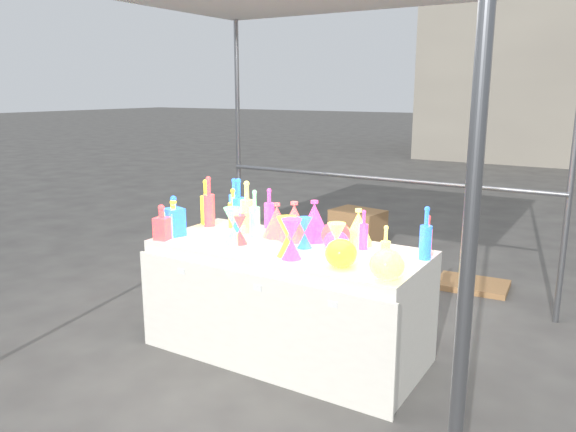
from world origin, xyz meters
The scene contains 33 objects.
ground centered at (0.00, 0.00, 0.00)m, with size 80.00×80.00×0.00m, color #66635E.
display_table centered at (0.00, -0.01, 0.37)m, with size 1.84×0.83×0.75m.
cardboard_box_closed centered at (-0.73, 2.73, 0.20)m, with size 0.56×0.41×0.41m, color #AE7D4E.
cardboard_box_flat centered at (0.76, 1.95, 0.03)m, with size 0.61×0.44×0.05m, color #AE7D4E.
bottle_0 centered at (-0.85, 0.20, 0.92)m, with size 0.09×0.09×0.34m, color #F75E17, non-canonical shape.
bottle_1 centered at (-0.70, 0.35, 0.92)m, with size 0.08×0.08×0.34m, color #198944, non-canonical shape.
bottle_2 centered at (-0.78, 0.16, 0.94)m, with size 0.08×0.08×0.38m, color orange, non-canonical shape.
bottle_3 centered at (-0.38, 0.35, 0.90)m, with size 0.08×0.08×0.30m, color #1C61A5, non-canonical shape.
bottle_4 centered at (-0.43, 0.14, 0.94)m, with size 0.09×0.09×0.38m, color teal, non-canonical shape.
bottle_5 centered at (-0.31, 0.07, 0.92)m, with size 0.07×0.07×0.33m, color #D0299E, non-canonical shape.
bottle_6 centered at (-0.61, 0.22, 0.90)m, with size 0.08×0.08×0.29m, color #F75E17, non-canonical shape.
bottle_7 centered at (-0.51, 0.15, 0.94)m, with size 0.09×0.09×0.39m, color #198944, non-canonical shape.
decanter_0 centered at (-0.81, -0.20, 0.88)m, with size 0.10×0.10×0.26m, color #F75E17, non-canonical shape.
decanter_1 centered at (-0.81, -0.31, 0.87)m, with size 0.09×0.09×0.24m, color orange, non-canonical shape.
decanter_2 centered at (-0.81, -0.19, 0.89)m, with size 0.12×0.12×0.29m, color #198944, non-canonical shape.
hourglass_0 centered at (-0.29, -0.13, 0.85)m, with size 0.10×0.10×0.20m, color orange, non-canonical shape.
hourglass_1 centered at (0.17, -0.24, 0.87)m, with size 0.12×0.12×0.25m, color #1C61A5, non-canonical shape.
hourglass_2 centered at (0.40, -0.09, 0.86)m, with size 0.11×0.11×0.22m, color teal, non-canonical shape.
hourglass_3 centered at (-0.33, -0.15, 0.87)m, with size 0.12×0.12×0.25m, color #D0299E, non-canonical shape.
hourglass_4 centered at (0.11, -0.20, 0.87)m, with size 0.12×0.12×0.25m, color #F75E17, non-canonical shape.
hourglass_5 centered at (0.12, 0.01, 0.85)m, with size 0.10×0.10×0.20m, color #198944, non-canonical shape.
globe_0 centered at (0.50, -0.23, 0.82)m, with size 0.19×0.19×0.15m, color #F75E17, non-canonical shape.
globe_1 centered at (0.81, -0.30, 0.83)m, with size 0.19×0.19×0.15m, color teal, non-canonical shape.
globe_2 centered at (0.29, 0.11, 0.83)m, with size 0.19×0.19×0.16m, color orange, non-canonical shape.
globe_3 centered at (0.34, 0.02, 0.81)m, with size 0.16×0.16×0.13m, color #1C61A5, non-canonical shape.
lampshade_0 centered at (-0.04, 0.15, 0.88)m, with size 0.23×0.23×0.27m, color gold, non-canonical shape.
lampshade_1 centered at (-0.19, 0.16, 0.87)m, with size 0.20×0.20×0.24m, color gold, non-canonical shape.
lampshade_2 centered at (0.07, 0.22, 0.89)m, with size 0.23×0.23×0.27m, color #1C61A5, non-canonical shape.
lampshade_3 centered at (0.38, 0.27, 0.87)m, with size 0.20×0.20×0.24m, color teal, non-canonical shape.
bottle_8 centered at (0.86, 0.18, 0.91)m, with size 0.07×0.07×0.33m, color #198944, non-canonical shape.
bottle_9 centered at (0.84, 0.29, 0.87)m, with size 0.06×0.06×0.25m, color orange, non-canonical shape.
bottle_10 centered at (0.45, 0.18, 0.88)m, with size 0.06×0.06×0.26m, color #1C61A5, non-canonical shape.
bottle_11 centered at (0.73, -0.13, 0.88)m, with size 0.06×0.06×0.26m, color teal, non-canonical shape.
Camera 1 is at (1.85, -3.02, 1.75)m, focal length 35.00 mm.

